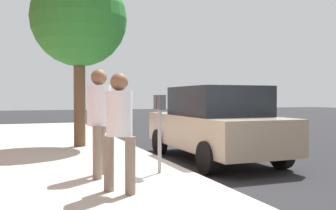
# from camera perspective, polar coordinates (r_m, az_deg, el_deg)

# --- Properties ---
(ground_plane) EXTENTS (80.00, 80.00, 0.00)m
(ground_plane) POSITION_cam_1_polar(r_m,az_deg,el_deg) (7.24, 2.78, -10.91)
(ground_plane) COLOR #232326
(ground_plane) RESTS_ON ground
(sidewalk_slab) EXTENTS (28.00, 6.00, 0.15)m
(sidewalk_slab) POSITION_cam_1_polar(r_m,az_deg,el_deg) (6.64, -22.16, -11.45)
(sidewalk_slab) COLOR #B7B2A8
(sidewalk_slab) RESTS_ON ground_plane
(parking_meter) EXTENTS (0.36, 0.12, 1.41)m
(parking_meter) POSITION_cam_1_polar(r_m,az_deg,el_deg) (6.66, -1.30, -1.83)
(parking_meter) COLOR gray
(parking_meter) RESTS_ON sidewalk_slab
(pedestrian_at_meter) EXTENTS (0.53, 0.40, 1.85)m
(pedestrian_at_meter) POSITION_cam_1_polar(r_m,az_deg,el_deg) (6.47, -10.57, -1.15)
(pedestrian_at_meter) COLOR #726656
(pedestrian_at_meter) RESTS_ON sidewalk_slab
(pedestrian_bystander) EXTENTS (0.43, 0.39, 1.72)m
(pedestrian_bystander) POSITION_cam_1_polar(r_m,az_deg,el_deg) (5.33, -7.51, -2.74)
(pedestrian_bystander) COLOR #726656
(pedestrian_bystander) RESTS_ON sidewalk_slab
(parked_sedan_near) EXTENTS (4.42, 2.00, 1.77)m
(parked_sedan_near) POSITION_cam_1_polar(r_m,az_deg,el_deg) (8.92, 7.19, -2.83)
(parked_sedan_near) COLOR gray
(parked_sedan_near) RESTS_ON ground_plane
(street_tree) EXTENTS (2.64, 2.64, 4.87)m
(street_tree) POSITION_cam_1_polar(r_m,az_deg,el_deg) (10.83, -13.51, 12.60)
(street_tree) COLOR brown
(street_tree) RESTS_ON sidewalk_slab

